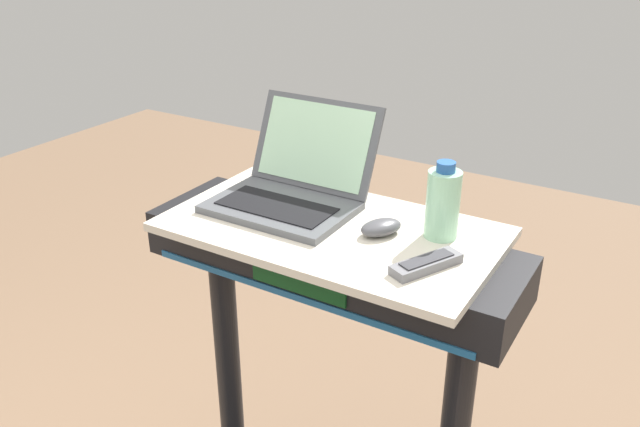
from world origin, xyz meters
TOP-DOWN VIEW (x-y plane):
  - desk_board at (0.00, 0.70)m, footprint 0.76×0.43m
  - laptop at (-0.14, 0.76)m, footprint 0.34×0.33m
  - computer_mouse at (0.12, 0.72)m, footprint 0.10×0.12m
  - water_bottle at (0.23, 0.78)m, footprint 0.07×0.07m
  - tv_remote at (0.26, 0.63)m, footprint 0.11×0.16m

SIDE VIEW (x-z plane):
  - desk_board at x=0.00m, z-range 1.10..1.12m
  - tv_remote at x=0.26m, z-range 1.12..1.14m
  - computer_mouse at x=0.12m, z-range 1.12..1.16m
  - laptop at x=-0.14m, z-range 1.05..1.28m
  - water_bottle at x=0.23m, z-range 1.11..1.29m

